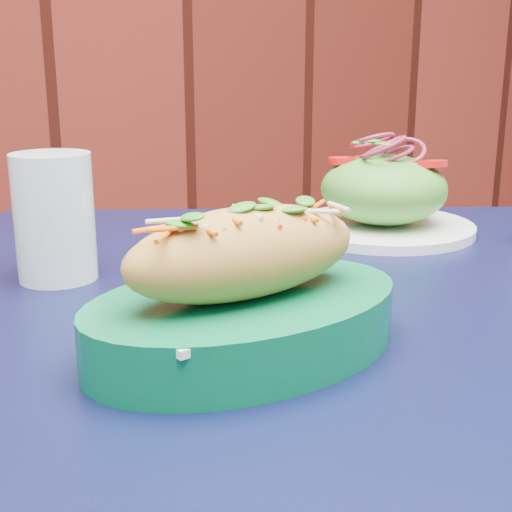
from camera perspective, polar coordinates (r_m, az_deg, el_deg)
name	(u,v)px	position (r m, az deg, el deg)	size (l,w,h in m)	color
cafe_table	(299,377)	(0.72, 3.45, -9.65)	(1.03, 1.03, 0.75)	black
banh_mi_basket	(245,295)	(0.54, -0.88, -3.12)	(0.29, 0.22, 0.12)	#056138
salad_plate	(383,196)	(0.93, 10.15, 4.78)	(0.24, 0.24, 0.12)	white
water_glass	(54,217)	(0.75, -15.83, 3.00)	(0.08, 0.08, 0.13)	silver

